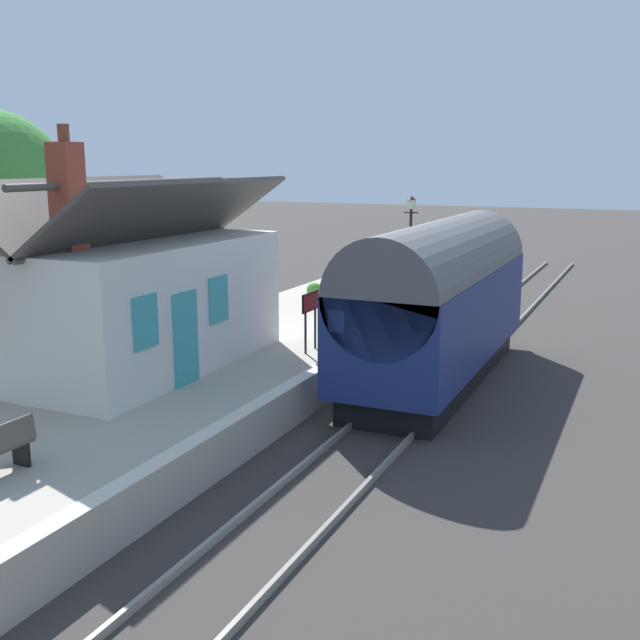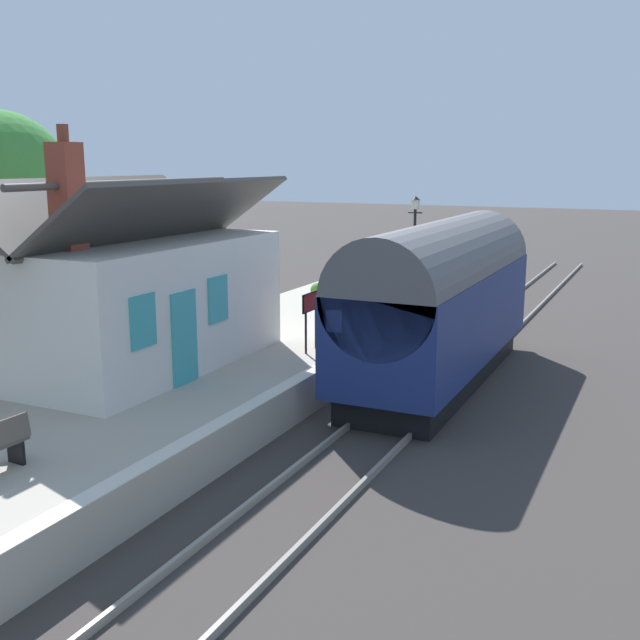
{
  "view_description": "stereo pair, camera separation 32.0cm",
  "coord_description": "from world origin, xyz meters",
  "px_view_note": "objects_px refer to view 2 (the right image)",
  "views": [
    {
      "loc": [
        -19.22,
        -6.13,
        5.84
      ],
      "look_at": [
        -2.3,
        1.5,
        1.93
      ],
      "focal_mm": 42.53,
      "sensor_mm": 36.0,
      "label": 1
    },
    {
      "loc": [
        -19.08,
        -6.42,
        5.84
      ],
      "look_at": [
        -2.3,
        1.5,
        1.93
      ],
      "focal_mm": 42.53,
      "sensor_mm": 36.0,
      "label": 2
    }
  ],
  "objects_px": {
    "bench_by_lamp": "(418,270)",
    "station_sign_board": "(311,307)",
    "bench_near_building": "(341,300)",
    "tree_distant": "(1,199)",
    "lamp_post_platform": "(415,228)",
    "train": "(440,301)",
    "planter_by_door": "(378,299)",
    "station_building": "(139,298)",
    "planter_edge_far": "(337,326)",
    "bench_mid_platform": "(408,277)",
    "planter_bench_right": "(318,292)",
    "planter_edge_near": "(378,286)",
    "planter_under_sign": "(236,301)"
  },
  "relations": [
    {
      "from": "planter_by_door",
      "to": "planter_bench_right",
      "type": "relative_size",
      "value": 1.08
    },
    {
      "from": "train",
      "to": "planter_edge_far",
      "type": "xyz_separation_m",
      "value": [
        -0.52,
        2.73,
        -0.84
      ]
    },
    {
      "from": "station_building",
      "to": "lamp_post_platform",
      "type": "xyz_separation_m",
      "value": [
        10.93,
        -3.35,
        0.94
      ]
    },
    {
      "from": "bench_near_building",
      "to": "planter_bench_right",
      "type": "relative_size",
      "value": 1.95
    },
    {
      "from": "bench_near_building",
      "to": "tree_distant",
      "type": "height_order",
      "value": "tree_distant"
    },
    {
      "from": "bench_mid_platform",
      "to": "tree_distant",
      "type": "height_order",
      "value": "tree_distant"
    },
    {
      "from": "planter_under_sign",
      "to": "planter_edge_near",
      "type": "bearing_deg",
      "value": -27.93
    },
    {
      "from": "train",
      "to": "bench_by_lamp",
      "type": "relative_size",
      "value": 6.88
    },
    {
      "from": "lamp_post_platform",
      "to": "bench_near_building",
      "type": "bearing_deg",
      "value": 155.79
    },
    {
      "from": "bench_mid_platform",
      "to": "station_building",
      "type": "bearing_deg",
      "value": 170.42
    },
    {
      "from": "station_building",
      "to": "station_sign_board",
      "type": "xyz_separation_m",
      "value": [
        2.96,
        -3.19,
        -0.46
      ]
    },
    {
      "from": "bench_near_building",
      "to": "planter_edge_far",
      "type": "bearing_deg",
      "value": -157.7
    },
    {
      "from": "bench_mid_platform",
      "to": "tree_distant",
      "type": "distance_m",
      "value": 14.84
    },
    {
      "from": "bench_near_building",
      "to": "station_sign_board",
      "type": "xyz_separation_m",
      "value": [
        -4.81,
        -1.26,
        0.71
      ]
    },
    {
      "from": "planter_edge_near",
      "to": "tree_distant",
      "type": "xyz_separation_m",
      "value": [
        -7.84,
        10.04,
        3.34
      ]
    },
    {
      "from": "station_building",
      "to": "station_sign_board",
      "type": "relative_size",
      "value": 4.89
    },
    {
      "from": "train",
      "to": "bench_by_lamp",
      "type": "distance_m",
      "value": 11.54
    },
    {
      "from": "bench_near_building",
      "to": "planter_under_sign",
      "type": "distance_m",
      "value": 3.41
    },
    {
      "from": "bench_mid_platform",
      "to": "planter_under_sign",
      "type": "height_order",
      "value": "bench_mid_platform"
    },
    {
      "from": "planter_edge_near",
      "to": "bench_near_building",
      "type": "bearing_deg",
      "value": -178.45
    },
    {
      "from": "bench_by_lamp",
      "to": "station_sign_board",
      "type": "distance_m",
      "value": 12.55
    },
    {
      "from": "planter_edge_near",
      "to": "lamp_post_platform",
      "type": "xyz_separation_m",
      "value": [
        -0.42,
        -1.52,
        2.22
      ]
    },
    {
      "from": "planter_edge_near",
      "to": "lamp_post_platform",
      "type": "bearing_deg",
      "value": -105.63
    },
    {
      "from": "planter_by_door",
      "to": "train",
      "type": "bearing_deg",
      "value": -141.62
    },
    {
      "from": "bench_by_lamp",
      "to": "planter_edge_near",
      "type": "relative_size",
      "value": 1.89
    },
    {
      "from": "bench_near_building",
      "to": "station_sign_board",
      "type": "relative_size",
      "value": 0.9
    },
    {
      "from": "bench_by_lamp",
      "to": "planter_edge_far",
      "type": "bearing_deg",
      "value": -173.07
    },
    {
      "from": "train",
      "to": "planter_by_door",
      "type": "xyz_separation_m",
      "value": [
        4.23,
        3.35,
        -0.9
      ]
    },
    {
      "from": "station_building",
      "to": "tree_distant",
      "type": "distance_m",
      "value": 9.17
    },
    {
      "from": "bench_near_building",
      "to": "planter_edge_near",
      "type": "relative_size",
      "value": 1.89
    },
    {
      "from": "station_building",
      "to": "planter_edge_far",
      "type": "height_order",
      "value": "station_building"
    },
    {
      "from": "bench_mid_platform",
      "to": "station_sign_board",
      "type": "height_order",
      "value": "station_sign_board"
    },
    {
      "from": "bench_near_building",
      "to": "bench_mid_platform",
      "type": "xyz_separation_m",
      "value": [
        5.73,
        -0.35,
        0.0
      ]
    },
    {
      "from": "station_building",
      "to": "bench_near_building",
      "type": "distance_m",
      "value": 8.1
    },
    {
      "from": "bench_mid_platform",
      "to": "planter_edge_far",
      "type": "bearing_deg",
      "value": -173.07
    },
    {
      "from": "planter_bench_right",
      "to": "planter_under_sign",
      "type": "relative_size",
      "value": 0.83
    },
    {
      "from": "station_building",
      "to": "planter_edge_far",
      "type": "xyz_separation_m",
      "value": [
        4.16,
        -3.42,
        -1.21
      ]
    },
    {
      "from": "planter_edge_near",
      "to": "tree_distant",
      "type": "relative_size",
      "value": 0.1
    },
    {
      "from": "bench_by_lamp",
      "to": "planter_by_door",
      "type": "height_order",
      "value": "bench_by_lamp"
    },
    {
      "from": "planter_edge_near",
      "to": "planter_under_sign",
      "type": "height_order",
      "value": "planter_under_sign"
    },
    {
      "from": "train",
      "to": "planter_edge_far",
      "type": "distance_m",
      "value": 2.9
    },
    {
      "from": "train",
      "to": "bench_near_building",
      "type": "height_order",
      "value": "train"
    },
    {
      "from": "planter_edge_near",
      "to": "planter_by_door",
      "type": "relative_size",
      "value": 0.96
    },
    {
      "from": "planter_by_door",
      "to": "planter_edge_far",
      "type": "distance_m",
      "value": 4.79
    },
    {
      "from": "lamp_post_platform",
      "to": "station_sign_board",
      "type": "xyz_separation_m",
      "value": [
        -7.97,
        0.16,
        -1.41
      ]
    },
    {
      "from": "planter_edge_far",
      "to": "planter_under_sign",
      "type": "distance_m",
      "value": 4.78
    },
    {
      "from": "train",
      "to": "planter_under_sign",
      "type": "relative_size",
      "value": 11.17
    },
    {
      "from": "station_sign_board",
      "to": "lamp_post_platform",
      "type": "bearing_deg",
      "value": -1.15
    },
    {
      "from": "planter_by_door",
      "to": "station_building",
      "type": "bearing_deg",
      "value": 162.61
    },
    {
      "from": "train",
      "to": "planter_edge_near",
      "type": "height_order",
      "value": "train"
    }
  ]
}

